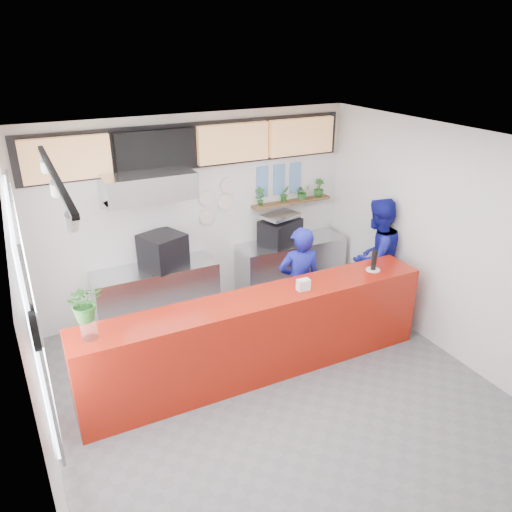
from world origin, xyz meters
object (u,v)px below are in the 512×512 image
object	(u,v)px
espresso_machine	(280,232)
staff_center	(299,284)
panini_oven	(163,251)
staff_right	(376,257)
pepper_mill	(374,260)
service_counter	(260,336)

from	to	relation	value
espresso_machine	staff_center	distance (m)	1.35
panini_oven	espresso_machine	xyz separation A→B (m)	(1.94, 0.00, -0.04)
espresso_machine	staff_right	distance (m)	1.55
panini_oven	pepper_mill	distance (m)	2.97
espresso_machine	staff_center	world-z (taller)	staff_center
service_counter	panini_oven	distance (m)	2.00
panini_oven	pepper_mill	world-z (taller)	pepper_mill
service_counter	panini_oven	world-z (taller)	panini_oven
staff_right	espresso_machine	bearing A→B (deg)	-60.18
staff_center	staff_right	bearing A→B (deg)	-162.58
staff_right	staff_center	bearing A→B (deg)	-6.99
staff_right	pepper_mill	xyz separation A→B (m)	(-0.58, -0.64, 0.33)
panini_oven	pepper_mill	bearing A→B (deg)	-59.40
staff_right	pepper_mill	world-z (taller)	staff_right
staff_right	pepper_mill	bearing A→B (deg)	37.16
espresso_machine	pepper_mill	distance (m)	1.87
staff_right	pepper_mill	distance (m)	0.93
panini_oven	staff_right	bearing A→B (deg)	-43.55
espresso_machine	staff_center	bearing A→B (deg)	-128.28
espresso_machine	pepper_mill	world-z (taller)	pepper_mill
service_counter	staff_right	distance (m)	2.39
panini_oven	staff_center	xyz separation A→B (m)	(1.54, -1.26, -0.31)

